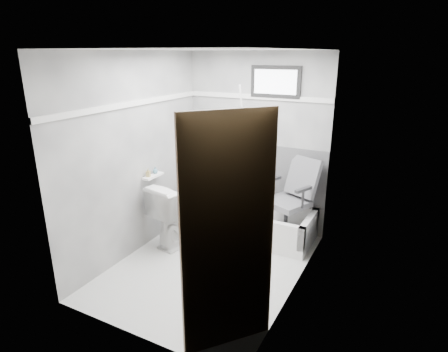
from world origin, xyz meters
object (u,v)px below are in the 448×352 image
Objects in this scene: door at (241,263)px; toilet at (181,213)px; soap_bottle_b at (155,170)px; office_chair at (287,197)px; soap_bottle_a at (148,173)px; bathtub at (256,222)px.

toilet is at bearing 134.74° from door.
soap_bottle_b reaches higher than toilet.
toilet is at bearing -128.49° from office_chair.
soap_bottle_a is 1.29× the size of soap_bottle_b.
soap_bottle_b is (-1.52, -0.71, 0.34)m from office_chair.
door is 18.41× the size of soap_bottle_a.
office_chair is 9.19× the size of soap_bottle_a.
door is at bearing -36.31° from soap_bottle_a.
soap_bottle_a is (-1.13, -0.80, 0.76)m from bathtub.
office_chair is 11.81× the size of soap_bottle_b.
soap_bottle_b is (-1.13, -0.66, 0.75)m from bathtub.
soap_bottle_b is at bearing 141.07° from door.
soap_bottle_a reaches higher than soap_bottle_b.
bathtub is at bearing -131.78° from toilet.
office_chair is at bearing 100.10° from door.
toilet is (-0.81, -0.60, 0.20)m from bathtub.
soap_bottle_b is (-1.92, 1.55, -0.04)m from door.
office_chair is 0.50× the size of door.
soap_bottle_a is 0.14m from soap_bottle_b.
bathtub is 1.57m from soap_bottle_a.
soap_bottle_a is (-1.52, -0.85, 0.35)m from office_chair.
office_chair is at bearing -139.94° from toilet.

